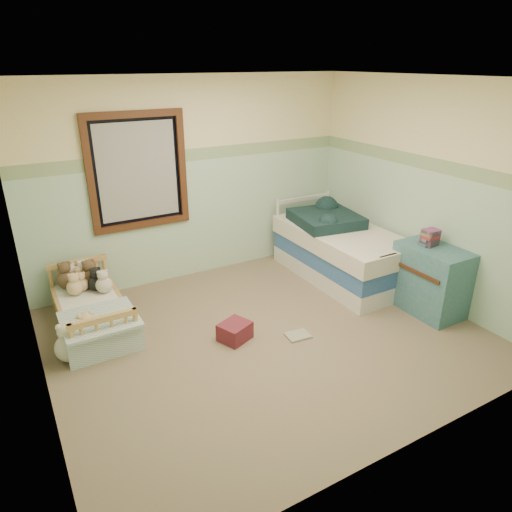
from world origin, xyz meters
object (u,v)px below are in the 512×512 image
red_pillow (235,331)px  floor_book (298,336)px  plush_floor_cream (70,347)px  dresser (430,280)px  plush_floor_tan (88,333)px  toddler_bed_frame (94,320)px  twin_bed_frame (340,269)px

red_pillow → floor_book: size_ratio=1.22×
plush_floor_cream → red_pillow: 1.59m
dresser → floor_book: (-1.59, 0.27, -0.37)m
dresser → floor_book: size_ratio=3.18×
plush_floor_cream → plush_floor_tan: 0.28m
toddler_bed_frame → red_pillow: red_pillow is taller
twin_bed_frame → dresser: bearing=-75.7°
red_pillow → floor_book: red_pillow is taller
floor_book → twin_bed_frame: bearing=40.9°
dresser → red_pillow: size_ratio=2.60×
plush_floor_cream → red_pillow: size_ratio=0.93×
plush_floor_cream → twin_bed_frame: bearing=2.9°
plush_floor_tan → twin_bed_frame: bearing=-0.4°
floor_book → plush_floor_tan: bearing=159.7°
toddler_bed_frame → floor_book: bearing=-34.6°
toddler_bed_frame → plush_floor_cream: plush_floor_cream is taller
plush_floor_tan → twin_bed_frame: (3.19, -0.02, -0.01)m
twin_bed_frame → floor_book: bearing=-144.8°
toddler_bed_frame → plush_floor_cream: bearing=-122.5°
twin_bed_frame → dresser: size_ratio=2.37×
toddler_bed_frame → plush_floor_tan: 0.33m
twin_bed_frame → red_pillow: bearing=-161.5°
twin_bed_frame → red_pillow: size_ratio=6.17×
plush_floor_tan → red_pillow: 1.47m
plush_floor_tan → dresser: bearing=-18.9°
twin_bed_frame → plush_floor_cream: bearing=-177.1°
twin_bed_frame → red_pillow: (-1.88, -0.63, -0.02)m
plush_floor_tan → dresser: size_ratio=0.32×
toddler_bed_frame → twin_bed_frame: twin_bed_frame is taller
dresser → floor_book: 1.65m
toddler_bed_frame → plush_floor_tan: plush_floor_tan is taller
dresser → floor_book: bearing=170.5°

